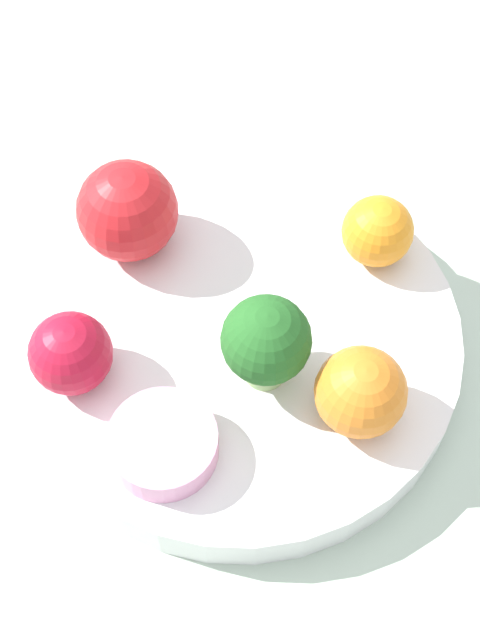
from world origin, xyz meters
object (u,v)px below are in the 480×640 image
Objects in this scene: apple_green at (71,353)px; apple_red at (127,211)px; bowl at (240,342)px; broccoli at (265,343)px; orange_front at (378,231)px; orange_back at (361,392)px; small_cup at (163,444)px.

apple_red is at bearing 138.56° from apple_green.
broccoli reaches higher than bowl.
apple_green is at bearing -115.94° from broccoli.
orange_back is at bearing -35.44° from orange_front.
apple_red is 0.17m from orange_back.
apple_green is (-0.01, -0.09, 0.04)m from bowl.
orange_front reaches higher than small_cup.
broccoli reaches higher than small_cup.
broccoli is 0.07m from small_cup.
apple_red reaches higher than small_cup.
bowl is at bearing 126.10° from small_cup.
small_cup is at bearing -53.90° from bowl.
bowl is at bearing 178.30° from broccoli.
apple_red is 0.09m from apple_green.
small_cup reaches higher than bowl.
apple_green reaches higher than bowl.
broccoli is at bearing -65.25° from orange_front.
orange_front is at bearing 89.82° from apple_green.
apple_red reaches higher than bowl.
orange_back is at bearing 76.45° from small_cup.
apple_red is 0.15m from orange_front.
orange_front is (-0.04, 0.10, -0.01)m from broccoli.
orange_front is 0.18m from small_cup.
apple_green is (0.07, -0.06, -0.01)m from apple_red.
bowl is at bearing -155.99° from orange_back.
small_cup is at bearing 21.47° from apple_green.
bowl is at bearing 81.56° from apple_green.
orange_back is at bearing 38.23° from broccoli.
apple_green is at bearing -124.87° from orange_back.
broccoli is at bearing 14.82° from apple_red.
broccoli is (0.03, -0.00, 0.05)m from bowl.
bowl is 5.21× the size of orange_back.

